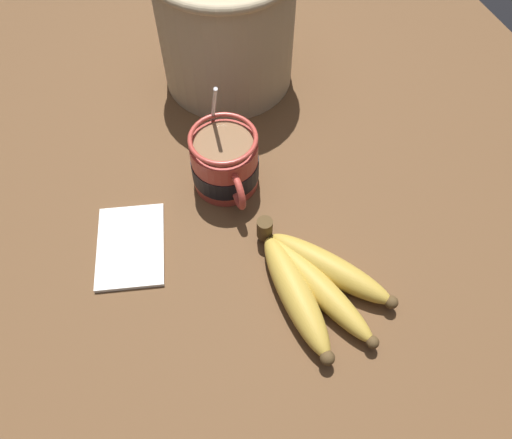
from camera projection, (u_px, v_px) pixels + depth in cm
name	position (u px, v px, depth cm)	size (l,w,h in cm)	color
table	(208.00, 213.00, 68.37)	(122.79, 122.79, 2.71)	brown
coffee_mug	(225.00, 163.00, 66.37)	(15.22, 9.11, 15.52)	#B23D33
banana_bunch	(313.00, 283.00, 59.09)	(19.27, 13.77, 4.18)	#4C381E
woven_basket	(226.00, 22.00, 73.24)	(21.20, 21.20, 19.30)	tan
napkin	(131.00, 246.00, 63.58)	(13.66, 10.99, 0.60)	white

